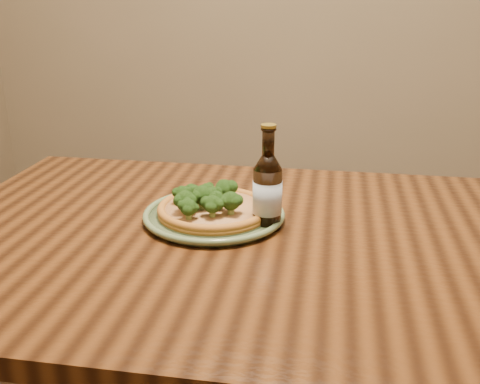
% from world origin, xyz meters
% --- Properties ---
extents(table, '(1.60, 0.90, 0.75)m').
position_xyz_m(table, '(0.00, 0.10, 0.66)').
color(table, '#46250F').
rests_on(table, ground).
extents(plate, '(0.30, 0.30, 0.02)m').
position_xyz_m(plate, '(-0.22, 0.16, 0.76)').
color(plate, '#5A6E4C').
rests_on(plate, table).
extents(pizza, '(0.24, 0.24, 0.07)m').
position_xyz_m(pizza, '(-0.22, 0.16, 0.78)').
color(pizza, '#A96926').
rests_on(pizza, plate).
extents(beer_bottle, '(0.06, 0.06, 0.22)m').
position_xyz_m(beer_bottle, '(-0.10, 0.14, 0.83)').
color(beer_bottle, black).
rests_on(beer_bottle, table).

